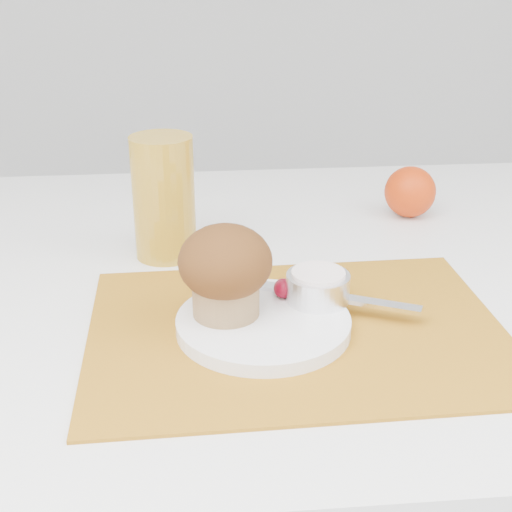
{
  "coord_description": "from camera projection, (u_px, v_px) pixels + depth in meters",
  "views": [
    {
      "loc": [
        -0.07,
        -0.73,
        1.12
      ],
      "look_at": [
        -0.01,
        -0.02,
        0.8
      ],
      "focal_mm": 50.0,
      "sensor_mm": 36.0,
      "label": 1
    }
  ],
  "objects": [
    {
      "name": "table",
      "position": [
        257.0,
        506.0,
        1.02
      ],
      "size": [
        1.2,
        0.8,
        0.75
      ],
      "primitive_type": "cube",
      "color": "white",
      "rests_on": "ground"
    },
    {
      "name": "placemat",
      "position": [
        297.0,
        330.0,
        0.72
      ],
      "size": [
        0.43,
        0.32,
        0.0
      ],
      "primitive_type": "cube",
      "rotation": [
        0.0,
        0.0,
        0.02
      ],
      "color": "#AA6C17",
      "rests_on": "table"
    },
    {
      "name": "plate",
      "position": [
        263.0,
        324.0,
        0.72
      ],
      "size": [
        0.22,
        0.22,
        0.01
      ],
      "primitive_type": "cylinder",
      "rotation": [
        0.0,
        0.0,
        0.33
      ],
      "color": "white",
      "rests_on": "placemat"
    },
    {
      "name": "ramekin",
      "position": [
        318.0,
        287.0,
        0.75
      ],
      "size": [
        0.09,
        0.09,
        0.03
      ],
      "primitive_type": "cylinder",
      "rotation": [
        0.0,
        0.0,
        0.36
      ],
      "color": "silver",
      "rests_on": "plate"
    },
    {
      "name": "cream",
      "position": [
        318.0,
        275.0,
        0.74
      ],
      "size": [
        0.07,
        0.07,
        0.01
      ],
      "primitive_type": "cylinder",
      "rotation": [
        0.0,
        0.0,
        -0.18
      ],
      "color": "white",
      "rests_on": "ramekin"
    },
    {
      "name": "raspberry_near",
      "position": [
        284.0,
        289.0,
        0.75
      ],
      "size": [
        0.02,
        0.02,
        0.02
      ],
      "primitive_type": "ellipsoid",
      "color": "#560210",
      "rests_on": "plate"
    },
    {
      "name": "raspberry_far",
      "position": [
        284.0,
        287.0,
        0.76
      ],
      "size": [
        0.02,
        0.02,
        0.02
      ],
      "primitive_type": "ellipsoid",
      "color": "#530212",
      "rests_on": "plate"
    },
    {
      "name": "butter_knife",
      "position": [
        334.0,
        297.0,
        0.75
      ],
      "size": [
        0.17,
        0.09,
        0.0
      ],
      "primitive_type": "cube",
      "rotation": [
        0.0,
        0.0,
        -0.44
      ],
      "color": "white",
      "rests_on": "plate"
    },
    {
      "name": "orange",
      "position": [
        410.0,
        192.0,
        1.01
      ],
      "size": [
        0.07,
        0.07,
        0.07
      ],
      "primitive_type": "sphere",
      "color": "red",
      "rests_on": "table"
    },
    {
      "name": "juice_glass",
      "position": [
        164.0,
        198.0,
        0.87
      ],
      "size": [
        0.09,
        0.09,
        0.15
      ],
      "primitive_type": "cylinder",
      "rotation": [
        0.0,
        0.0,
        -0.12
      ],
      "color": "#BD8F23",
      "rests_on": "table"
    },
    {
      "name": "muffin",
      "position": [
        225.0,
        269.0,
        0.7
      ],
      "size": [
        0.09,
        0.09,
        0.09
      ],
      "color": "#A17B4E",
      "rests_on": "plate"
    }
  ]
}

